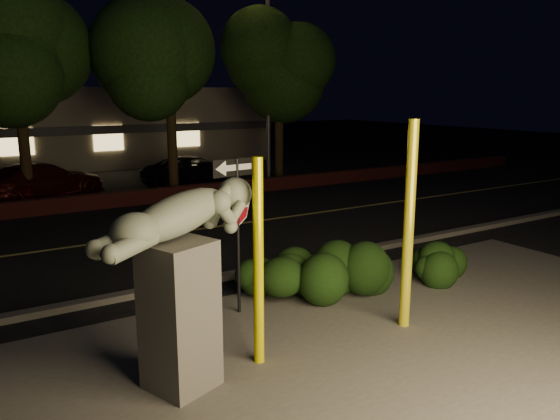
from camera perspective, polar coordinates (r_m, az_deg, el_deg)
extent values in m
plane|color=black|center=(17.74, -15.28, -0.39)|extent=(90.00, 90.00, 0.00)
cube|color=#4C4944|center=(8.31, 7.99, -14.47)|extent=(14.00, 6.00, 0.02)
cube|color=black|center=(14.95, -11.96, -2.49)|extent=(80.00, 8.00, 0.01)
cube|color=#AE9C45|center=(14.95, -11.96, -2.45)|extent=(80.00, 0.12, 0.00)
cube|color=#4C4944|center=(11.31, -4.78, -6.75)|extent=(80.00, 0.25, 0.12)
cube|color=#4D1919|center=(18.92, -16.47, 1.08)|extent=(40.00, 0.35, 0.50)
cube|color=black|center=(24.43, -20.04, 2.67)|extent=(40.00, 12.00, 0.01)
cube|color=#655F51|center=(32.07, -23.34, 8.10)|extent=(22.00, 10.00, 4.00)
cube|color=#333338|center=(27.05, -21.65, 7.66)|extent=(22.00, 0.20, 0.40)
cube|color=#FFD87F|center=(26.84, -25.82, 6.42)|extent=(1.40, 0.08, 1.20)
cube|color=#FFD87F|center=(27.55, -17.49, 7.18)|extent=(1.40, 0.08, 1.20)
cube|color=#FFD87F|center=(28.80, -9.72, 7.76)|extent=(1.40, 0.08, 1.20)
cylinder|color=black|center=(20.06, -25.20, 6.45)|extent=(0.36, 0.36, 4.25)
ellipsoid|color=black|center=(20.13, -26.26, 17.67)|extent=(5.20, 5.20, 4.68)
cylinder|color=black|center=(20.86, -11.22, 7.20)|extent=(0.36, 0.36, 4.00)
ellipsoid|color=black|center=(20.88, -11.65, 17.30)|extent=(4.80, 4.80, 4.32)
cylinder|color=black|center=(23.52, -0.10, 7.84)|extent=(0.36, 0.36, 3.90)
ellipsoid|color=black|center=(23.52, -0.10, 16.35)|extent=(4.40, 4.40, 3.96)
cylinder|color=#FFF200|center=(7.41, -2.28, -5.64)|extent=(0.15, 0.15, 2.90)
cylinder|color=yellow|center=(8.76, 13.30, -1.70)|extent=(0.17, 0.17, 3.34)
cylinder|color=black|center=(9.16, -4.41, -2.94)|extent=(0.06, 0.06, 2.67)
cube|color=white|center=(9.03, -4.47, 0.57)|extent=(0.40, 0.08, 0.11)
cube|color=black|center=(8.93, -4.54, 4.48)|extent=(0.90, 0.13, 0.29)
cube|color=white|center=(8.93, -4.54, 4.48)|extent=(0.57, 0.09, 0.11)
cube|color=#4C4944|center=(7.08, -10.46, -10.85)|extent=(0.97, 0.97, 1.95)
sphere|color=slate|center=(7.39, -4.75, 1.69)|extent=(0.45, 0.45, 0.45)
ellipsoid|color=black|center=(10.10, 0.34, -6.46)|extent=(2.09, 1.56, 0.99)
ellipsoid|color=black|center=(10.23, 6.61, -5.66)|extent=(1.86, 1.03, 1.21)
ellipsoid|color=black|center=(11.39, 16.28, -4.83)|extent=(1.62, 1.30, 0.97)
cylinder|color=#47474C|center=(22.94, -1.25, 13.82)|extent=(0.18, 0.18, 8.77)
imported|color=#380D0C|center=(21.16, -23.56, 2.80)|extent=(4.85, 3.50, 1.30)
imported|color=black|center=(23.00, -9.23, 4.16)|extent=(4.62, 3.41, 1.17)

